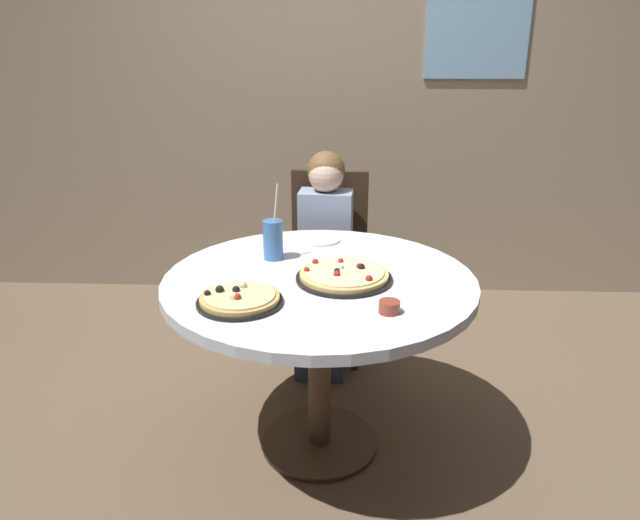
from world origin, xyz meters
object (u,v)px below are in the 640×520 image
object	(u,v)px
pizza_veggie	(344,276)
pizza_cheese	(239,299)
soda_cup	(273,240)
diner_child	(324,274)
dining_table	(319,302)
sauce_bowl	(389,307)
plate_small	(319,240)
chair_wooden	(328,253)

from	to	relation	value
pizza_veggie	pizza_cheese	size ratio (longest dim) A/B	1.22
pizza_veggie	soda_cup	distance (m)	0.36
diner_child	soda_cup	distance (m)	0.64
dining_table	diner_child	distance (m)	0.71
sauce_bowl	diner_child	bearing A→B (deg)	103.92
pizza_cheese	sauce_bowl	size ratio (longest dim) A/B	4.18
dining_table	diner_child	bearing A→B (deg)	90.49
dining_table	pizza_veggie	xyz separation A→B (m)	(0.09, -0.02, 0.12)
plate_small	diner_child	bearing A→B (deg)	87.38
chair_wooden	diner_child	size ratio (longest dim) A/B	0.88
dining_table	pizza_cheese	distance (m)	0.38
chair_wooden	dining_table	bearing A→B (deg)	-90.47
plate_small	sauce_bowl	bearing A→B (deg)	-70.38
soda_cup	pizza_cheese	bearing A→B (deg)	-98.47
plate_small	chair_wooden	bearing A→B (deg)	86.76
diner_child	sauce_bowl	distance (m)	1.06
pizza_veggie	pizza_cheese	world-z (taller)	pizza_cheese
pizza_cheese	soda_cup	distance (m)	0.45
pizza_cheese	soda_cup	bearing A→B (deg)	81.53
diner_child	plate_small	size ratio (longest dim) A/B	6.01
chair_wooden	pizza_veggie	size ratio (longest dim) A/B	2.66
chair_wooden	pizza_veggie	bearing A→B (deg)	-84.61
dining_table	diner_child	world-z (taller)	diner_child
dining_table	diner_child	xyz separation A→B (m)	(-0.01, 0.69, -0.16)
sauce_bowl	pizza_veggie	bearing A→B (deg)	118.21
chair_wooden	sauce_bowl	size ratio (longest dim) A/B	13.57
pizza_cheese	soda_cup	size ratio (longest dim) A/B	0.95
dining_table	plate_small	xyz separation A→B (m)	(-0.02, 0.43, 0.11)
pizza_veggie	chair_wooden	bearing A→B (deg)	95.39
pizza_veggie	dining_table	bearing A→B (deg)	167.30
pizza_veggie	soda_cup	size ratio (longest dim) A/B	1.16
dining_table	chair_wooden	size ratio (longest dim) A/B	1.23
chair_wooden	diner_child	world-z (taller)	diner_child
diner_child	soda_cup	world-z (taller)	diner_child
pizza_veggie	soda_cup	xyz separation A→B (m)	(-0.29, 0.21, 0.06)
soda_cup	sauce_bowl	distance (m)	0.66
pizza_veggie	plate_small	xyz separation A→B (m)	(-0.11, 0.45, -0.01)
pizza_cheese	plate_small	distance (m)	0.71
diner_child	plate_small	world-z (taller)	diner_child
chair_wooden	pizza_cheese	world-z (taller)	chair_wooden
pizza_veggie	plate_small	world-z (taller)	pizza_veggie
pizza_cheese	pizza_veggie	bearing A→B (deg)	32.50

